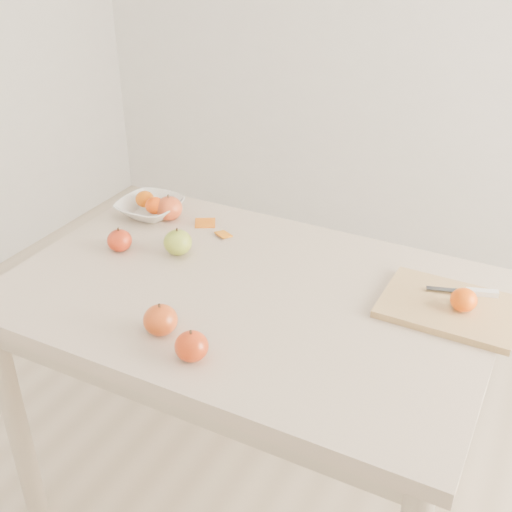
% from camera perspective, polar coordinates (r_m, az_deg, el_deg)
% --- Properties ---
extents(ground, '(3.50, 3.50, 0.00)m').
position_cam_1_polar(ground, '(2.11, -0.66, -20.29)').
color(ground, '#C6B293').
rests_on(ground, ground).
extents(table, '(1.20, 0.80, 0.75)m').
position_cam_1_polar(table, '(1.67, -0.79, -5.81)').
color(table, beige).
rests_on(table, ground).
extents(cutting_board, '(0.32, 0.23, 0.02)m').
position_cam_1_polar(cutting_board, '(1.59, 16.80, -4.39)').
color(cutting_board, tan).
rests_on(cutting_board, table).
extents(board_tangerine, '(0.06, 0.06, 0.05)m').
position_cam_1_polar(board_tangerine, '(1.56, 17.98, -3.73)').
color(board_tangerine, '#E83E08').
rests_on(board_tangerine, cutting_board).
extents(fruit_bowl, '(0.19, 0.19, 0.05)m').
position_cam_1_polar(fruit_bowl, '(1.99, -9.39, 4.24)').
color(fruit_bowl, white).
rests_on(fruit_bowl, table).
extents(bowl_tangerine_near, '(0.06, 0.06, 0.05)m').
position_cam_1_polar(bowl_tangerine_near, '(2.00, -9.86, 5.01)').
color(bowl_tangerine_near, '#CC5607').
rests_on(bowl_tangerine_near, fruit_bowl).
extents(bowl_tangerine_far, '(0.06, 0.06, 0.05)m').
position_cam_1_polar(bowl_tangerine_far, '(1.96, -8.98, 4.46)').
color(bowl_tangerine_far, '#DD4107').
rests_on(bowl_tangerine_far, fruit_bowl).
extents(orange_peel_a, '(0.07, 0.07, 0.01)m').
position_cam_1_polar(orange_peel_a, '(1.92, -4.54, 2.82)').
color(orange_peel_a, '#C45B0D').
rests_on(orange_peel_a, table).
extents(orange_peel_b, '(0.06, 0.05, 0.01)m').
position_cam_1_polar(orange_peel_b, '(1.86, -2.91, 1.87)').
color(orange_peel_b, orange).
rests_on(orange_peel_b, table).
extents(paring_knife, '(0.17, 0.07, 0.01)m').
position_cam_1_polar(paring_knife, '(1.64, 18.98, -3.05)').
color(paring_knife, white).
rests_on(paring_knife, cutting_board).
extents(apple_green, '(0.08, 0.08, 0.07)m').
position_cam_1_polar(apple_green, '(1.76, -6.97, 1.22)').
color(apple_green, olive).
rests_on(apple_green, table).
extents(apple_red_c, '(0.07, 0.07, 0.07)m').
position_cam_1_polar(apple_red_c, '(1.37, -5.75, -7.98)').
color(apple_red_c, '#970D06').
rests_on(apple_red_c, table).
extents(apple_red_d, '(0.07, 0.07, 0.06)m').
position_cam_1_polar(apple_red_d, '(1.80, -12.04, 1.37)').
color(apple_red_d, '#8C020B').
rests_on(apple_red_d, table).
extents(apple_red_e, '(0.08, 0.08, 0.07)m').
position_cam_1_polar(apple_red_e, '(1.46, -8.49, -5.64)').
color(apple_red_e, '#A12115').
rests_on(apple_red_e, table).
extents(apple_red_a, '(0.08, 0.08, 0.07)m').
position_cam_1_polar(apple_red_a, '(1.95, -7.73, 4.23)').
color(apple_red_a, '#A61D0B').
rests_on(apple_red_a, table).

